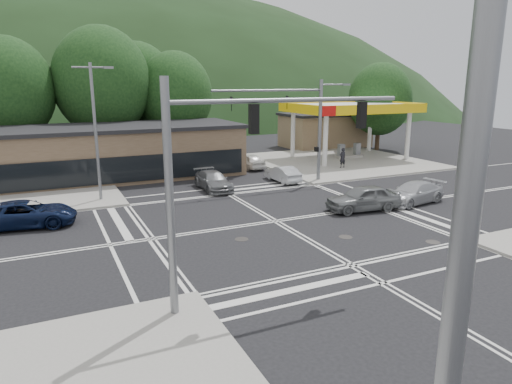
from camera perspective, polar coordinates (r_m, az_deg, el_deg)
name	(u,v)px	position (r m, az deg, el deg)	size (l,w,h in m)	color
ground	(275,221)	(26.34, 2.45, -3.66)	(120.00, 120.00, 0.00)	black
sidewalk_ne	(338,161)	(46.50, 10.26, 3.83)	(16.00, 16.00, 0.15)	gray
gas_station_canopy	(351,110)	(47.91, 11.79, 10.03)	(12.32, 8.34, 5.75)	silver
convenience_store	(325,131)	(57.22, 8.63, 7.54)	(10.00, 6.00, 3.80)	#846B4F
commercial_row	(93,155)	(39.84, -19.69, 4.43)	(24.00, 8.00, 4.00)	brown
hill_north	(95,116)	(113.11, -19.54, 8.90)	(252.00, 126.00, 140.00)	black
tree_n_a	(7,90)	(46.29, -28.68, 11.16)	(8.00, 8.00, 11.75)	#382619
tree_n_b	(102,82)	(46.59, -18.71, 12.90)	(9.00, 9.00, 12.98)	#382619
tree_n_c	(175,95)	(47.98, -10.11, 11.84)	(7.60, 7.60, 10.87)	#382619
tree_n_e	(137,88)	(51.17, -14.68, 12.44)	(8.40, 8.40, 11.98)	#382619
tree_ne	(380,99)	(55.37, 15.22, 11.12)	(7.20, 7.20, 9.99)	#382619
streetlight_nw	(96,126)	(31.53, -19.37, 7.82)	(2.50, 0.25, 9.00)	slate
signal_mast_ne	(306,118)	(35.82, 6.32, 9.15)	(11.65, 0.30, 8.00)	slate
signal_mast_sw	(222,165)	(15.26, -4.32, 3.37)	(9.14, 0.28, 8.00)	slate
car_blue_west	(26,214)	(28.16, -26.82, -2.46)	(2.43, 5.26, 1.46)	#0C1635
car_grey_center	(363,198)	(29.07, 13.24, -0.73)	(1.87, 4.66, 1.59)	slate
car_silver_east	(413,193)	(31.78, 19.08, -0.10)	(1.94, 4.76, 1.38)	#AFB1B7
car_queue_a	(283,174)	(36.61, 3.35, 2.29)	(1.35, 3.87, 1.28)	silver
car_queue_b	(250,161)	(42.19, -0.79, 3.90)	(1.62, 4.03, 1.37)	silver
car_northbound	(213,181)	(33.96, -5.37, 1.42)	(1.89, 4.64, 1.35)	slate
pedestrian	(342,158)	(42.48, 10.76, 4.22)	(0.66, 0.43, 1.80)	black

